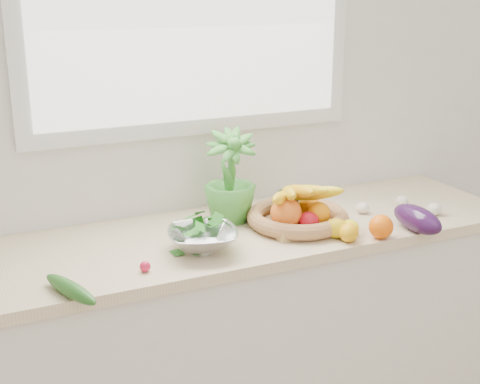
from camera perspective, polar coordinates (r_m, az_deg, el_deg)
name	(u,v)px	position (r m, az deg, el deg)	size (l,w,h in m)	color
back_wall	(192,94)	(2.53, -4.12, 8.33)	(4.50, 0.02, 2.70)	white
counter_cabinet	(226,349)	(2.59, -1.22, -13.21)	(2.20, 0.58, 0.86)	silver
countertop	(225,238)	(2.39, -1.29, -3.91)	(2.24, 0.62, 0.04)	beige
orange_loose	(381,227)	(2.37, 11.94, -2.92)	(0.08, 0.08, 0.08)	#FF6408
lemon_a	(350,227)	(2.38, 9.40, -2.99)	(0.05, 0.07, 0.05)	#FFF70D
lemon_b	(349,232)	(2.32, 9.28, -3.42)	(0.07, 0.08, 0.07)	#F0A50D
lemon_c	(336,228)	(2.35, 8.21, -3.09)	(0.07, 0.09, 0.07)	gold
apple	(309,222)	(2.38, 5.89, -2.57)	(0.08, 0.08, 0.08)	red
ginger	(292,234)	(2.32, 4.43, -3.63)	(0.10, 0.04, 0.03)	tan
garlic_a	(363,208)	(2.61, 10.42, -1.34)	(0.05, 0.05, 0.04)	white
garlic_b	(402,201)	(2.72, 13.68, -0.79)	(0.05, 0.05, 0.04)	beige
garlic_c	(435,209)	(2.66, 16.27, -1.40)	(0.06, 0.06, 0.05)	white
eggplant	(417,219)	(2.46, 14.88, -2.25)	(0.09, 0.23, 0.09)	#2C0F39
cucumber	(70,289)	(1.97, -14.28, -8.03)	(0.05, 0.25, 0.05)	#215318
radish	(145,267)	(2.09, -8.11, -6.31)	(0.03, 0.03, 0.03)	red
potted_herb	(230,176)	(2.45, -0.87, 1.35)	(0.19, 0.19, 0.34)	green
fruit_basket	(297,212)	(2.44, 4.88, -1.70)	(0.39, 0.39, 0.19)	#AC824C
colander_with_spinach	(203,234)	(2.20, -3.20, -3.59)	(0.28, 0.28, 0.12)	silver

